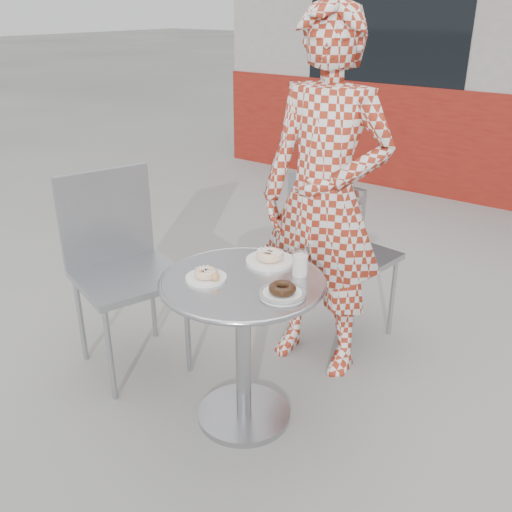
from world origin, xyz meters
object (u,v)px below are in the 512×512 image
Objects in this scene: chair_far at (342,289)px; chair_left at (131,312)px; plate_far at (270,258)px; plate_checker at (282,292)px; milk_cup at (300,264)px; bistro_table at (243,316)px; plate_near at (207,275)px; seated_person at (325,200)px.

chair_far is 1.12m from chair_left.
plate_far reaches higher than plate_checker.
milk_cup is (-0.04, 0.19, 0.03)m from plate_checker.
plate_near is at bearing -144.96° from bistro_table.
plate_near is at bearing -167.86° from plate_checker.
chair_far is 0.54× the size of seated_person.
plate_near reaches higher than bistro_table.
chair_far reaches higher than milk_cup.
chair_left is at bearing -144.34° from seated_person.
plate_near is at bearing -137.32° from milk_cup.
chair_far is at bearing 88.01° from seated_person.
seated_person is 0.72m from plate_near.
seated_person is 0.47m from milk_cup.
milk_cup reaches higher than bistro_table.
plate_far reaches higher than plate_near.
bistro_table is at bearing -95.90° from seated_person.
plate_checker is at bearing 12.14° from plate_near.
plate_near is at bearing -110.37° from plate_far.
seated_person is 0.43m from plate_far.
plate_far is at bearing 96.16° from chair_far.
plate_checker is 0.20m from milk_cup.
chair_left is 9.31× the size of milk_cup.
plate_far is (-0.01, -0.66, 0.42)m from chair_far.
milk_cup is at bearing -75.69° from seated_person.
chair_left is 0.83m from plate_far.
bistro_table is 3.36× the size of plate_far.
chair_left is (-0.71, -0.01, -0.22)m from bistro_table.
chair_left is at bearing -163.11° from plate_far.
plate_near is 0.33m from plate_checker.
chair_left reaches higher than plate_far.
plate_near is (0.59, -0.08, 0.40)m from chair_left.
chair_far reaches higher than plate_far.
chair_far reaches higher than bistro_table.
bistro_table is 0.90m from chair_far.
chair_far is 5.64× the size of plate_near.
plate_checker is at bearing -45.48° from plate_far.
plate_near is 0.91× the size of plate_checker.
plate_checker is at bearing 110.25° from chair_far.
chair_far is 8.91× the size of milk_cup.
seated_person reaches higher than plate_checker.
chair_left is 0.56× the size of seated_person.
seated_person is (0.01, 0.60, 0.35)m from bistro_table.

